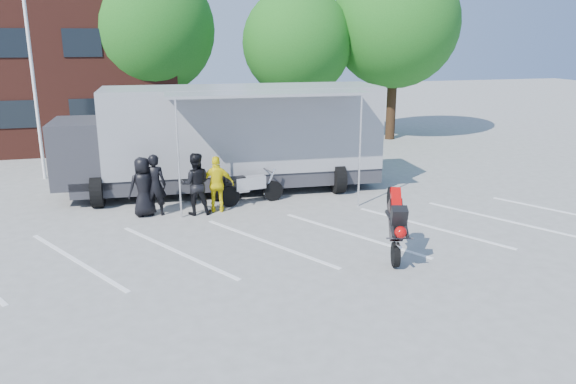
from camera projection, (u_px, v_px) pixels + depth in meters
name	position (u px, v px, depth m)	size (l,w,h in m)	color
ground	(269.00, 257.00, 13.87)	(100.00, 100.00, 0.00)	#9B9B96
parking_bay_lines	(261.00, 243.00, 14.80)	(18.00, 5.00, 0.01)	white
flagpole	(37.00, 42.00, 20.25)	(1.61, 0.12, 8.00)	white
tree_left	(151.00, 30.00, 26.76)	(6.12, 6.12, 8.64)	#382314
tree_mid	(297.00, 43.00, 27.76)	(5.44, 5.44, 7.68)	#382314
tree_right	(395.00, 24.00, 28.30)	(6.46, 6.46, 9.12)	#382314
transporter_truck	(230.00, 190.00, 19.87)	(11.41, 5.50, 3.63)	gray
parked_motorcycle	(252.00, 203.00, 18.32)	(0.75, 2.25, 1.18)	silver
stunt_bike_rider	(391.00, 257.00, 13.88)	(0.79, 1.68, 1.97)	black
spectator_leather_a	(143.00, 187.00, 16.84)	(0.89, 0.58, 1.82)	black
spectator_leather_b	(155.00, 185.00, 16.92)	(0.69, 0.45, 1.89)	black
spectator_leather_c	(195.00, 184.00, 17.00)	(0.93, 0.72, 1.91)	black
spectator_hivis	(217.00, 184.00, 17.25)	(1.03, 0.43, 1.76)	#FFE90D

